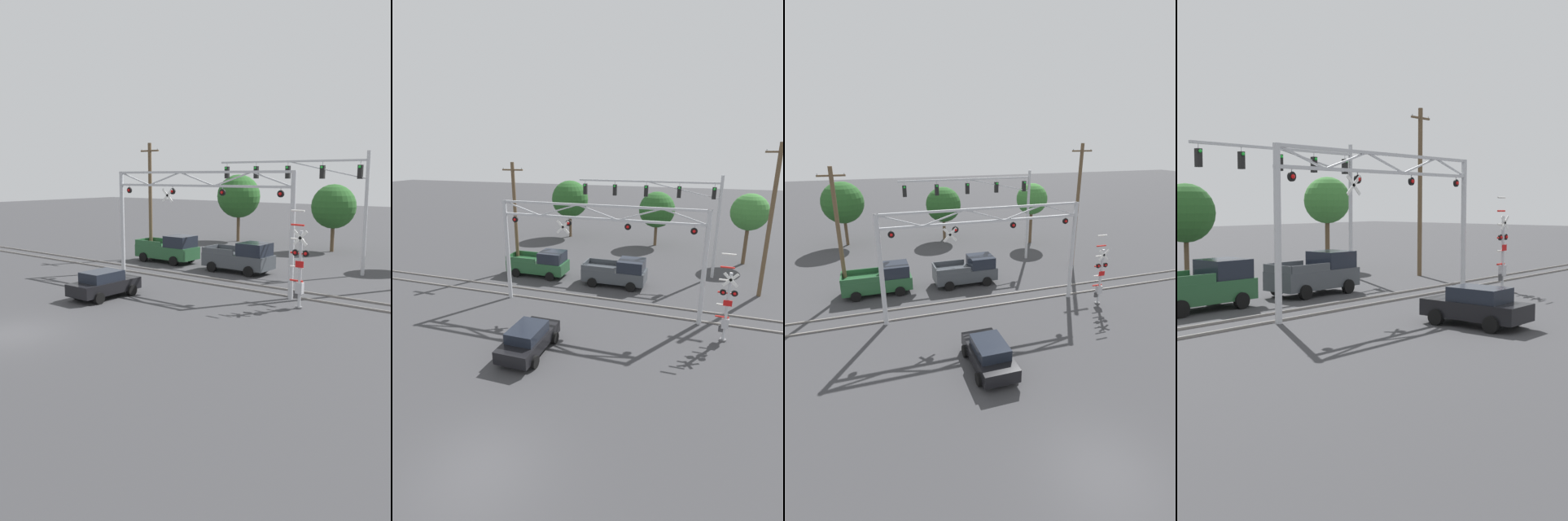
% 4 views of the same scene
% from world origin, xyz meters
% --- Properties ---
extents(ground_plane, '(200.00, 200.00, 0.00)m').
position_xyz_m(ground_plane, '(0.00, 0.00, 0.00)').
color(ground_plane, '#38383A').
extents(rail_track_near, '(80.00, 0.08, 0.10)m').
position_xyz_m(rail_track_near, '(0.00, 13.02, 0.05)').
color(rail_track_near, gray).
rests_on(rail_track_near, ground_plane).
extents(rail_track_far, '(80.00, 0.08, 0.10)m').
position_xyz_m(rail_track_far, '(0.00, 14.46, 0.05)').
color(rail_track_far, gray).
rests_on(rail_track_far, ground_plane).
extents(crossing_gantry, '(12.97, 0.30, 6.82)m').
position_xyz_m(crossing_gantry, '(-0.01, 12.74, 4.54)').
color(crossing_gantry, '#B7BABF').
rests_on(crossing_gantry, ground_plane).
extents(crossing_signal_mast, '(1.01, 0.35, 4.91)m').
position_xyz_m(crossing_signal_mast, '(7.61, 11.14, 1.92)').
color(crossing_signal_mast, '#B7BABF').
rests_on(crossing_signal_mast, ground_plane).
extents(traffic_signal_span, '(11.55, 0.39, 8.14)m').
position_xyz_m(traffic_signal_span, '(3.93, 21.55, 5.81)').
color(traffic_signal_span, '#B7BABF').
rests_on(traffic_signal_span, ground_plane).
extents(pickup_truck_lead, '(4.77, 2.27, 2.12)m').
position_xyz_m(pickup_truck_lead, '(0.25, 17.44, 1.02)').
color(pickup_truck_lead, '#3D4247').
rests_on(pickup_truck_lead, ground_plane).
extents(pickup_truck_following, '(4.87, 2.27, 2.12)m').
position_xyz_m(pickup_truck_following, '(-6.32, 17.64, 1.02)').
color(pickup_truck_following, '#23512D').
rests_on(pickup_truck_following, ground_plane).
extents(sedan_waiting, '(1.99, 3.96, 1.47)m').
position_xyz_m(sedan_waiting, '(-1.79, 6.81, 0.76)').
color(sedan_waiting, black).
rests_on(sedan_waiting, ground_plane).
extents(utility_pole_left, '(1.80, 0.28, 9.05)m').
position_xyz_m(utility_pole_left, '(-8.79, 18.22, 4.67)').
color(utility_pole_left, brown).
rests_on(utility_pole_left, ground_plane).
extents(utility_pole_right, '(1.80, 0.28, 10.41)m').
position_xyz_m(utility_pole_right, '(10.29, 18.55, 5.35)').
color(utility_pole_right, brown).
rests_on(utility_pole_right, ground_plane).
extents(background_tree_beyond_span, '(4.29, 4.29, 6.68)m').
position_xyz_m(background_tree_beyond_span, '(-9.10, 31.53, 4.52)').
color(background_tree_beyond_span, brown).
rests_on(background_tree_beyond_span, ground_plane).
extents(background_tree_far_left_verge, '(3.25, 3.25, 6.39)m').
position_xyz_m(background_tree_far_left_verge, '(9.86, 26.31, 4.74)').
color(background_tree_far_left_verge, brown).
rests_on(background_tree_far_left_verge, ground_plane).
extents(background_tree_far_right_verge, '(3.82, 3.82, 5.85)m').
position_xyz_m(background_tree_far_right_verge, '(1.25, 30.54, 3.92)').
color(background_tree_far_right_verge, brown).
rests_on(background_tree_far_right_verge, ground_plane).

